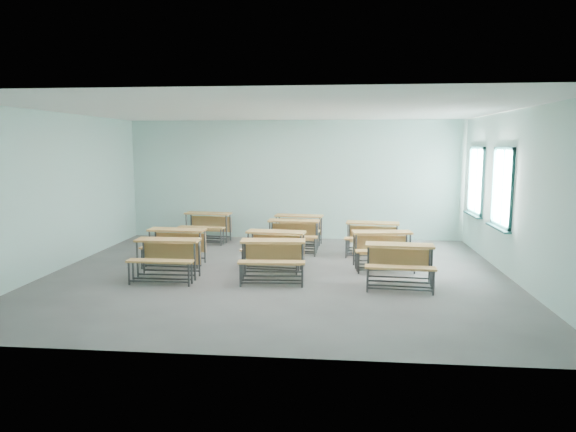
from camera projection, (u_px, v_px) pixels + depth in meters
The scene contains 11 objects.
room at pixel (281, 194), 9.97m from camera, with size 9.04×8.04×3.24m.
desk_unit_r0c0 at pixel (167, 253), 9.72m from camera, with size 1.22×0.82×0.76m.
desk_unit_r0c1 at pixel (273, 254), 9.62m from camera, with size 1.27×0.89×0.76m.
desk_unit_r0c2 at pixel (399, 259), 9.21m from camera, with size 1.27×0.90×0.76m.
desk_unit_r1c0 at pixel (176, 241), 10.90m from camera, with size 1.25×0.87×0.76m.
desk_unit_r1c1 at pixel (275, 244), 10.62m from camera, with size 1.30×0.95×0.76m.
desk_unit_r1c2 at pixel (383, 244), 10.59m from camera, with size 1.29×0.93×0.76m.
desk_unit_r2c1 at pixel (293, 231), 12.20m from camera, with size 1.24×0.86×0.76m.
desk_unit_r2c2 at pixel (372, 233), 11.86m from camera, with size 1.30×0.94×0.76m.
desk_unit_r3c0 at pixel (207, 222), 13.53m from camera, with size 1.30×0.95×0.76m.
desk_unit_r3c1 at pixel (298, 225), 13.07m from camera, with size 1.30×0.95×0.76m.
Camera 1 is at (1.19, -9.85, 2.54)m, focal length 32.00 mm.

